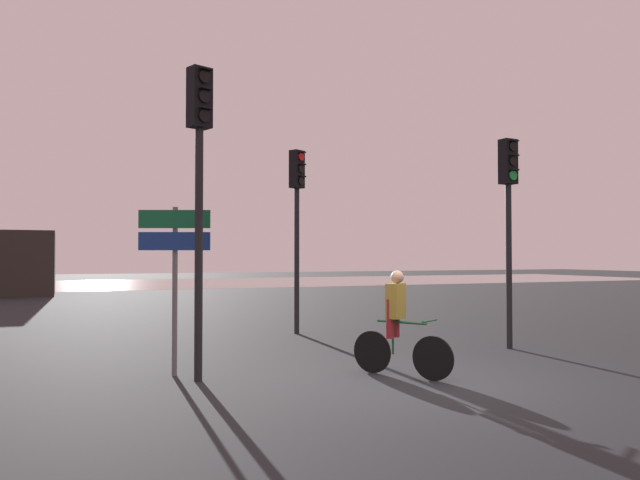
# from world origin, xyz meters

# --- Properties ---
(ground_plane) EXTENTS (120.00, 120.00, 0.00)m
(ground_plane) POSITION_xyz_m (0.00, 0.00, 0.00)
(ground_plane) COLOR black
(water_strip) EXTENTS (80.00, 16.00, 0.01)m
(water_strip) POSITION_xyz_m (0.00, 34.72, 0.00)
(water_strip) COLOR gray
(water_strip) RESTS_ON ground
(traffic_light_center) EXTENTS (0.40, 0.42, 4.36)m
(traffic_light_center) POSITION_xyz_m (0.34, 6.04, 3.04)
(traffic_light_center) COLOR black
(traffic_light_center) RESTS_ON ground
(traffic_light_near_left) EXTENTS (0.38, 0.40, 4.65)m
(traffic_light_near_left) POSITION_xyz_m (-2.96, 1.33, 3.22)
(traffic_light_near_left) COLOR black
(traffic_light_near_left) RESTS_ON ground
(traffic_light_near_right) EXTENTS (0.35, 0.36, 4.18)m
(traffic_light_near_right) POSITION_xyz_m (3.43, 2.20, 2.92)
(traffic_light_near_right) COLOR black
(traffic_light_near_right) RESTS_ON ground
(direction_sign_post) EXTENTS (1.03, 0.44, 2.60)m
(direction_sign_post) POSITION_xyz_m (-3.22, 1.85, 1.79)
(direction_sign_post) COLOR slate
(direction_sign_post) RESTS_ON ground
(cyclist) EXTENTS (0.92, 1.48, 1.62)m
(cyclist) POSITION_xyz_m (-0.05, 0.54, 0.82)
(cyclist) COLOR black
(cyclist) RESTS_ON ground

